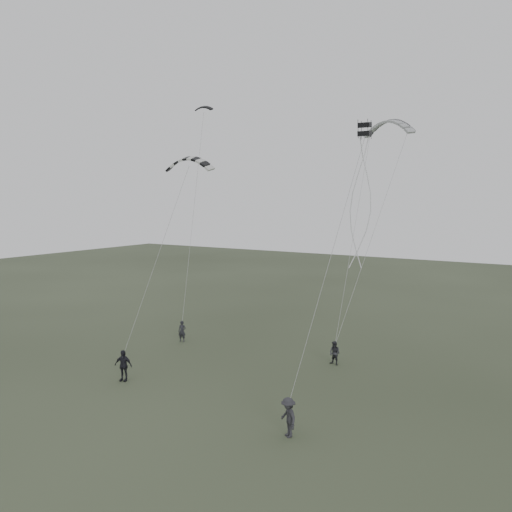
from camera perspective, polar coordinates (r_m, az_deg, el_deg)
The scene contains 9 objects.
ground at distance 31.12m, azimuth -7.57°, elevation -13.66°, with size 140.00×140.00×0.00m, color #2F3825.
flyer_left at distance 38.55m, azimuth -8.45°, elevation -8.50°, with size 0.58×0.38×1.59m, color black.
flyer_right at distance 33.34m, azimuth 8.98°, elevation -10.91°, with size 0.75×0.59×1.55m, color #26272B.
flyer_center at distance 31.16m, azimuth -14.93°, elevation -11.99°, with size 1.09×0.45×1.86m, color black.
flyer_far at distance 23.63m, azimuth 3.70°, elevation -17.91°, with size 1.17×0.67×1.81m, color #27272B.
kite_dark_small at distance 41.89m, azimuth -6.00°, elevation 16.58°, with size 1.44×0.43×0.49m, color black, non-canonical shape.
kite_pale_large at distance 39.55m, azimuth 14.91°, elevation 14.66°, with size 3.89×0.88×1.60m, color #96999B, non-canonical shape.
kite_striped at distance 34.73m, azimuth -7.66°, elevation 11.00°, with size 3.34×0.83×1.28m, color black, non-canonical shape.
kite_box at distance 28.01m, azimuth 12.31°, elevation 13.97°, with size 0.62×0.62×0.71m, color black, non-canonical shape.
Camera 1 is at (18.56, -22.62, 10.59)m, focal length 35.00 mm.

